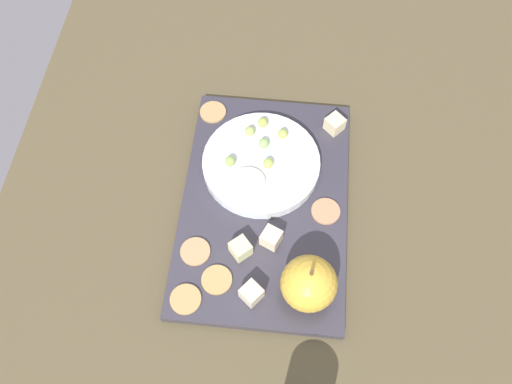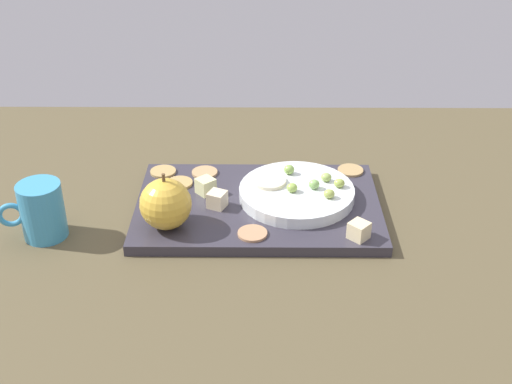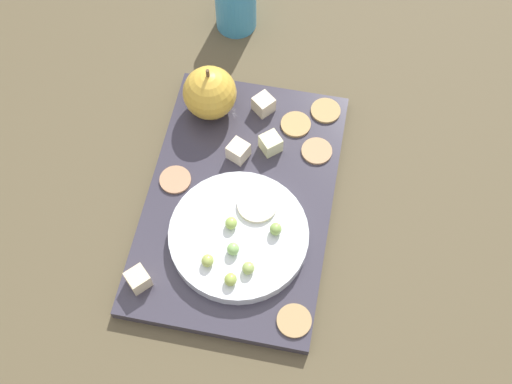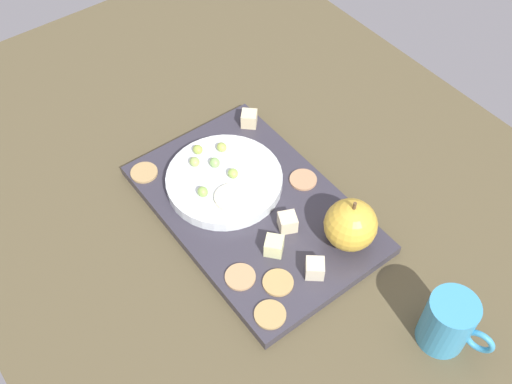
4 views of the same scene
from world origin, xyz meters
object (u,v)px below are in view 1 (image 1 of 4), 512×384
object	(u,v)px
grape_4	(268,163)
cheese_cube_2	(241,249)
cracker_0	(217,280)
grape_1	(230,161)
cracker_2	(186,299)
grape_0	(264,143)
cheese_cube_1	(251,293)
grape_5	(263,122)
cracker_4	(213,112)
grape_2	(283,134)
apple_whole	(309,283)
cracker_1	(326,211)
serving_dish	(261,164)
cheese_cube_3	(335,124)
apple_slice_0	(248,183)
platter	(265,204)
grape_3	(250,131)
cheese_cube_0	(271,238)
cracker_3	(195,251)

from	to	relation	value
grape_4	cheese_cube_2	bearing A→B (deg)	-11.09
cracker_0	grape_1	world-z (taller)	grape_1
grape_1	grape_4	xyz separation A→B (cm)	(-0.25, 5.90, -0.07)
cracker_2	grape_0	bearing A→B (deg)	161.35
cheese_cube_1	grape_5	xyz separation A→B (cm)	(-28.08, -1.08, 1.28)
cracker_4	grape_1	distance (cm)	11.98
grape_2	grape_5	bearing A→B (deg)	-119.46
apple_whole	grape_1	size ratio (longest dim) A/B	4.47
cracker_4	cracker_1	bearing A→B (deg)	49.53
cheese_cube_1	grape_4	world-z (taller)	grape_4
serving_dish	cheese_cube_2	xyz separation A→B (cm)	(14.79, -1.58, 0.36)
cracker_1	grape_5	xyz separation A→B (cm)	(-13.83, -10.96, 2.39)
cheese_cube_1	grape_1	distance (cm)	20.94
cheese_cube_3	apple_slice_0	distance (cm)	18.35
serving_dish	cheese_cube_3	world-z (taller)	cheese_cube_3
grape_0	cheese_cube_1	bearing A→B (deg)	1.29
platter	apple_slice_0	xyz separation A→B (cm)	(-1.82, -2.78, 3.04)
cracker_0	cracker_4	bearing A→B (deg)	-170.99
cheese_cube_1	grape_3	world-z (taller)	grape_3
platter	cracker_2	world-z (taller)	cracker_2
platter	cracker_2	size ratio (longest dim) A/B	8.81
cracker_1	cracker_2	distance (cm)	24.64
platter	serving_dish	xyz separation A→B (cm)	(-6.20, -1.15, 1.80)
cheese_cube_1	cheese_cube_2	bearing A→B (deg)	-160.78
cheese_cube_0	cracker_4	bearing A→B (deg)	-152.25
cracker_1	serving_dish	bearing A→B (deg)	-123.56
grape_5	apple_slice_0	xyz separation A→B (cm)	(11.20, -1.23, -0.41)
platter	cracker_1	xyz separation A→B (cm)	(0.81, 9.41, 1.06)
serving_dish	apple_whole	xyz separation A→B (cm)	(19.93, 8.34, 2.96)
grape_2	grape_3	distance (cm)	5.30
cheese_cube_3	grape_2	xyz separation A→B (cm)	(3.69, -8.33, 1.29)
cheese_cube_0	cheese_cube_2	xyz separation A→B (cm)	(2.13, -4.26, 0.00)
grape_3	grape_5	size ratio (longest dim) A/B	1.00
cracker_3	cracker_2	bearing A→B (deg)	-1.97
cheese_cube_0	grape_4	size ratio (longest dim) A/B	1.50
cracker_3	grape_4	distance (cm)	17.55
apple_whole	cheese_cube_1	bearing A→B (deg)	-80.11
grape_2	grape_3	bearing A→B (deg)	-89.87
serving_dish	grape_2	xyz separation A→B (cm)	(-4.90, 3.00, 1.66)
cracker_3	grape_4	bearing A→B (deg)	147.44
cheese_cube_3	grape_2	bearing A→B (deg)	-66.10
cracker_2	grape_0	distance (cm)	26.95
apple_whole	cracker_4	xyz separation A→B (cm)	(-29.71, -17.46, -3.70)
grape_0	grape_5	size ratio (longest dim) A/B	1.00
grape_3	grape_4	bearing A→B (deg)	31.18
cracker_0	cracker_3	bearing A→B (deg)	-136.92
apple_whole	cracker_0	xyz separation A→B (cm)	(-0.48, -12.83, -3.70)
cracker_1	grape_1	distance (cm)	16.60
grape_0	grape_2	world-z (taller)	grape_0
serving_dish	cracker_1	size ratio (longest dim) A/B	4.20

